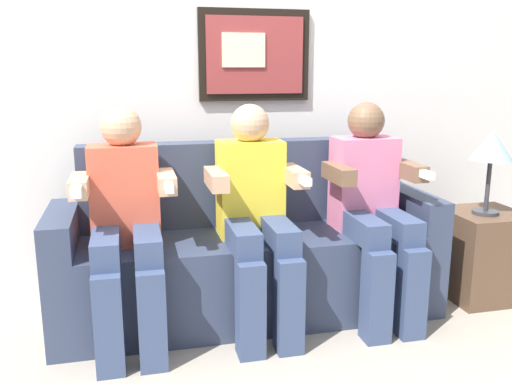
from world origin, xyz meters
name	(u,v)px	position (x,y,z in m)	size (l,w,h in m)	color
ground_plane	(263,340)	(0.00, 0.00, 0.00)	(5.68, 5.68, 0.00)	#9E9384
back_wall_assembly	(231,64)	(0.00, 0.76, 1.30)	(4.37, 0.10, 2.60)	silver
couch	(248,256)	(0.00, 0.33, 0.31)	(1.97, 0.58, 0.90)	#333D56
person_on_left	(126,218)	(-0.61, 0.16, 0.61)	(0.46, 0.56, 1.11)	#D8593F
person_in_middle	(256,211)	(0.00, 0.16, 0.61)	(0.46, 0.56, 1.11)	yellow
person_on_right	(372,203)	(0.61, 0.16, 0.61)	(0.46, 0.56, 1.11)	pink
side_table_right	(482,254)	(1.34, 0.22, 0.25)	(0.40, 0.40, 0.50)	brown
table_lamp	(491,149)	(1.30, 0.18, 0.86)	(0.22, 0.22, 0.46)	#333338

